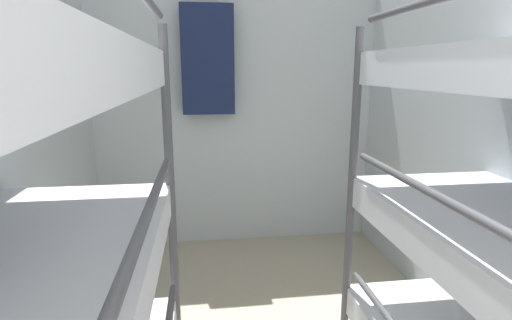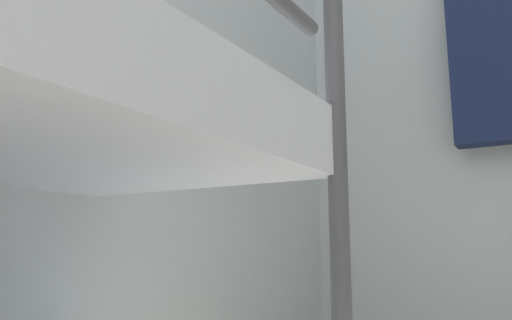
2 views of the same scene
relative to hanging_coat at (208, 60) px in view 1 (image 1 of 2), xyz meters
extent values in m
cube|color=silver|center=(0.25, 0.15, -0.49)|extent=(2.63, 0.06, 2.38)
cylinder|color=#4C4C51|center=(-0.22, -1.53, -0.78)|extent=(0.04, 0.04, 1.81)
cylinder|color=#4C4C51|center=(-0.22, -2.47, -0.49)|extent=(0.03, 1.62, 0.03)
cylinder|color=#4C4C51|center=(0.72, -1.53, -0.78)|extent=(0.04, 0.04, 1.81)
cylinder|color=#4C4C51|center=(0.72, -2.47, -0.49)|extent=(0.03, 1.62, 0.03)
cube|color=#192347|center=(0.00, 0.00, 0.00)|extent=(0.44, 0.12, 0.90)
camera|label=1|loc=(-0.05, -3.47, -0.08)|focal=28.00mm
camera|label=2|loc=(0.18, -2.55, -0.94)|focal=35.00mm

